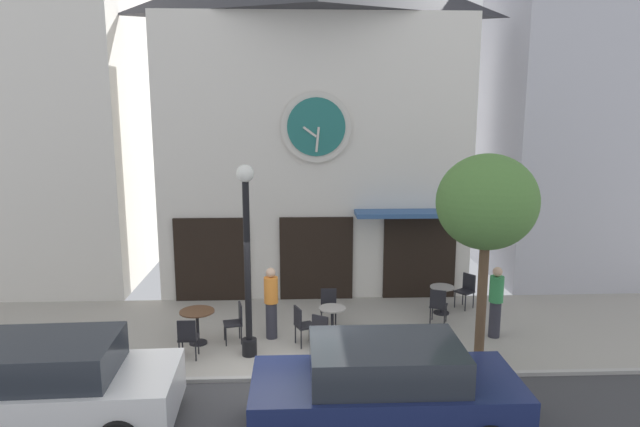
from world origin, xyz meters
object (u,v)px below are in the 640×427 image
object	(u,v)px
cafe_chair_near_tree	(236,320)
cafe_chair_corner	(467,288)
cafe_chair_facing_wall	(322,331)
pedestrian_green	(496,301)
parked_car_navy	(385,389)
cafe_chair_by_entrance	(438,304)
pedestrian_orange	(271,302)
parked_car_white	(42,387)
street_lamp	(247,261)
cafe_table_near_door	(442,296)
cafe_table_leftmost	(332,318)
street_tree	(487,203)
cafe_chair_facing_street	(329,305)
cafe_chair_curbside	(188,336)
cafe_chair_outer	(302,323)
cafe_table_near_curb	(197,319)

from	to	relation	value
cafe_chair_near_tree	cafe_chair_corner	size ratio (longest dim) A/B	1.00
cafe_chair_facing_wall	pedestrian_green	world-z (taller)	pedestrian_green
pedestrian_green	parked_car_navy	size ratio (longest dim) A/B	0.39
cafe_chair_by_entrance	pedestrian_orange	distance (m)	4.09
cafe_chair_facing_wall	parked_car_white	world-z (taller)	parked_car_white
street_lamp	cafe_chair_facing_wall	xyz separation A→B (m)	(1.56, -0.02, -1.55)
cafe_table_near_door	cafe_chair_near_tree	size ratio (longest dim) A/B	0.80
cafe_table_leftmost	cafe_chair_corner	bearing A→B (deg)	27.16
cafe_chair_by_entrance	street_tree	bearing A→B (deg)	-80.75
pedestrian_green	parked_car_white	xyz separation A→B (m)	(-8.70, -3.47, -0.10)
cafe_chair_by_entrance	pedestrian_green	world-z (taller)	pedestrian_green
pedestrian_green	parked_car_white	distance (m)	9.37
cafe_chair_facing_street	cafe_chair_near_tree	bearing A→B (deg)	-157.28
cafe_chair_facing_street	cafe_chair_by_entrance	size ratio (longest dim) A/B	1.00
cafe_chair_by_entrance	cafe_chair_curbside	size ratio (longest dim) A/B	1.00
cafe_chair_near_tree	parked_car_white	size ratio (longest dim) A/B	0.21
cafe_chair_outer	cafe_chair_by_entrance	xyz separation A→B (m)	(3.33, 1.09, 0.00)
pedestrian_green	street_lamp	bearing A→B (deg)	-172.44
street_tree	cafe_chair_facing_street	world-z (taller)	street_tree
street_lamp	cafe_chair_facing_street	size ratio (longest dim) A/B	4.55
pedestrian_green	parked_car_white	size ratio (longest dim) A/B	0.38
cafe_table_near_door	parked_car_navy	bearing A→B (deg)	-113.45
cafe_chair_by_entrance	pedestrian_orange	bearing A→B (deg)	-170.91
cafe_table_near_curb	cafe_chair_facing_street	xyz separation A→B (m)	(2.99, 0.94, -0.04)
street_tree	pedestrian_green	world-z (taller)	street_tree
cafe_table_leftmost	cafe_table_near_curb	bearing A→B (deg)	-177.09
cafe_chair_curbside	cafe_chair_outer	bearing A→B (deg)	14.42
cafe_chair_facing_wall	cafe_chair_outer	bearing A→B (deg)	132.81
street_tree	cafe_chair_corner	bearing A→B (deg)	77.74
cafe_table_near_door	parked_car_navy	world-z (taller)	parked_car_navy
cafe_chair_corner	parked_car_navy	size ratio (longest dim) A/B	0.21
street_tree	cafe_table_leftmost	bearing A→B (deg)	155.52
cafe_chair_facing_street	cafe_chair_corner	world-z (taller)	same
street_tree	cafe_chair_corner	distance (m)	4.36
parked_car_white	cafe_chair_by_entrance	bearing A→B (deg)	29.39
cafe_chair_facing_wall	pedestrian_orange	distance (m)	1.49
cafe_chair_facing_street	pedestrian_orange	distance (m)	1.56
cafe_chair_curbside	cafe_chair_facing_wall	xyz separation A→B (m)	(2.83, 0.15, 0.00)
pedestrian_orange	cafe_table_near_door	bearing A→B (deg)	17.79
cafe_table_near_door	cafe_chair_by_entrance	size ratio (longest dim) A/B	0.80
street_tree	cafe_chair_near_tree	distance (m)	6.00
cafe_chair_curbside	pedestrian_green	world-z (taller)	pedestrian_green
cafe_table_leftmost	cafe_chair_corner	size ratio (longest dim) A/B	0.82
cafe_chair_corner	parked_car_white	bearing A→B (deg)	-147.85
street_tree	cafe_table_near_door	xyz separation A→B (m)	(-0.06, 2.82, -2.88)
cafe_table_near_door	cafe_chair_near_tree	xyz separation A→B (m)	(-5.09, -1.58, 0.05)
cafe_chair_facing_wall	street_tree	bearing A→B (deg)	-9.24
cafe_chair_outer	cafe_chair_corner	world-z (taller)	same
cafe_table_near_door	cafe_chair_corner	bearing A→B (deg)	28.52
cafe_chair_outer	cafe_chair_corner	xyz separation A→B (m)	(4.37, 2.25, 0.00)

